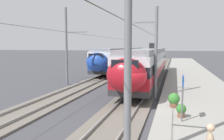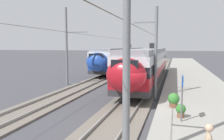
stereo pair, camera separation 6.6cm
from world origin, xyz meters
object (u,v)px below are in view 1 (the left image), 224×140
at_px(potted_plant_platform_edge, 181,110).
at_px(potted_plant_by_shelter, 174,99).
at_px(catenary_mast_far_side, 68,46).
at_px(catenary_mast_mid, 154,51).
at_px(platform_sign, 183,88).
at_px(catenary_mast_west, 124,49).
at_px(train_far_track, 123,57).
at_px(train_near_platform, 148,63).

height_order(potted_plant_platform_edge, potted_plant_by_shelter, potted_plant_by_shelter).
bearing_deg(catenary_mast_far_side, catenary_mast_mid, -114.09).
distance_m(catenary_mast_mid, potted_plant_platform_edge, 5.96).
xyz_separation_m(platform_sign, potted_plant_by_shelter, (2.59, 0.40, -1.21)).
xyz_separation_m(catenary_mast_west, potted_plant_platform_edge, (5.28, -1.91, -3.28)).
xyz_separation_m(train_far_track, catenary_mast_mid, (-21.07, -7.32, 1.52)).
distance_m(train_far_track, potted_plant_platform_edge, 27.50).
height_order(catenary_mast_mid, platform_sign, catenary_mast_mid).
bearing_deg(train_near_platform, train_far_track, 25.24).
relative_size(train_near_platform, catenary_mast_far_side, 0.50).
bearing_deg(potted_plant_by_shelter, train_near_platform, 14.52).
bearing_deg(potted_plant_platform_edge, potted_plant_by_shelter, 11.31).
distance_m(train_far_track, catenary_mast_west, 32.04).
bearing_deg(platform_sign, catenary_mast_mid, 19.61).
relative_size(train_near_platform, catenary_mast_mid, 0.50).
relative_size(train_far_track, platform_sign, 12.25).
bearing_deg(catenary_mast_west, catenary_mast_mid, 0.06).
relative_size(train_far_track, potted_plant_platform_edge, 39.23).
distance_m(catenary_mast_west, catenary_mast_mid, 10.08).
height_order(catenary_mast_west, catenary_mast_far_side, catenary_mast_far_side).
bearing_deg(platform_sign, catenary_mast_far_side, 49.50).
bearing_deg(train_near_platform, potted_plant_platform_edge, -165.94).
distance_m(catenary_mast_far_side, potted_plant_by_shelter, 13.35).
relative_size(catenary_mast_far_side, platform_sign, 21.49).
relative_size(catenary_mast_mid, potted_plant_by_shelter, 56.11).
bearing_deg(train_near_platform, catenary_mast_west, -175.59).
height_order(catenary_mast_far_side, platform_sign, catenary_mast_far_side).
bearing_deg(potted_plant_platform_edge, train_far_track, 19.66).
relative_size(platform_sign, potted_plant_by_shelter, 2.61).
height_order(catenary_mast_mid, potted_plant_platform_edge, catenary_mast_mid).
relative_size(train_far_track, potted_plant_by_shelter, 32.00).
distance_m(train_near_platform, potted_plant_platform_edge, 13.86).
bearing_deg(catenary_mast_far_side, platform_sign, -130.50).
height_order(train_near_platform, train_far_track, same).
height_order(train_near_platform, catenary_mast_mid, catenary_mast_mid).
bearing_deg(potted_plant_by_shelter, catenary_mast_mid, 28.22).
xyz_separation_m(train_far_track, potted_plant_platform_edge, (-25.86, -9.24, -1.46)).
relative_size(catenary_mast_west, potted_plant_platform_edge, 68.80).
height_order(catenary_mast_mid, potted_plant_by_shelter, catenary_mast_mid).
relative_size(train_near_platform, potted_plant_platform_edge, 34.38).
height_order(catenary_mast_mid, catenary_mast_far_side, catenary_mast_far_side).
distance_m(catenary_mast_mid, platform_sign, 6.03).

